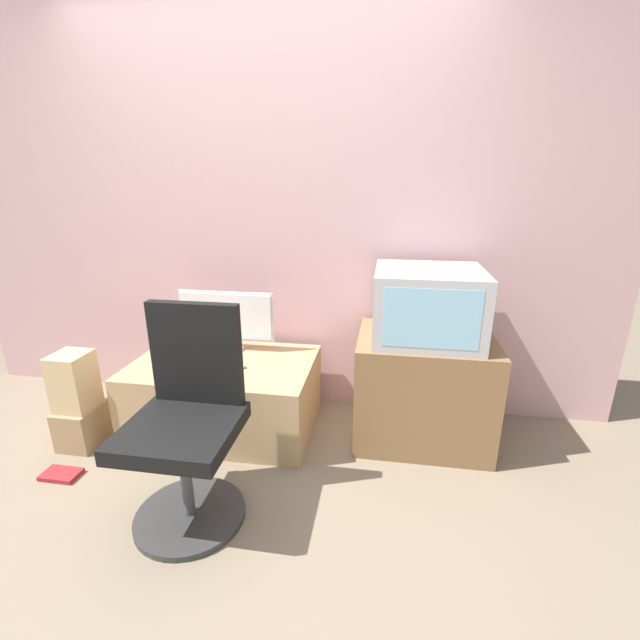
# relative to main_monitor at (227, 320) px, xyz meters

# --- Properties ---
(ground_plane) EXTENTS (12.00, 12.00, 0.00)m
(ground_plane) POSITION_rel_main_monitor_xyz_m (0.24, -1.08, -0.64)
(ground_plane) COLOR #7F705B
(wall_back) EXTENTS (4.40, 0.05, 2.60)m
(wall_back) POSITION_rel_main_monitor_xyz_m (0.24, 0.25, 0.66)
(wall_back) COLOR #CC9EA3
(wall_back) RESTS_ON ground_plane
(desk) EXTENTS (1.08, 0.72, 0.44)m
(desk) POSITION_rel_main_monitor_xyz_m (0.04, -0.19, -0.42)
(desk) COLOR tan
(desk) RESTS_ON ground_plane
(side_stand) EXTENTS (0.77, 0.61, 0.64)m
(side_stand) POSITION_rel_main_monitor_xyz_m (1.23, -0.11, -0.32)
(side_stand) COLOR olive
(side_stand) RESTS_ON ground_plane
(main_monitor) EXTENTS (0.62, 0.20, 0.39)m
(main_monitor) POSITION_rel_main_monitor_xyz_m (0.00, 0.00, 0.00)
(main_monitor) COLOR silver
(main_monitor) RESTS_ON desk
(keyboard) EXTENTS (0.29, 0.11, 0.01)m
(keyboard) POSITION_rel_main_monitor_xyz_m (-0.04, -0.24, -0.19)
(keyboard) COLOR silver
(keyboard) RESTS_ON desk
(mouse) EXTENTS (0.06, 0.04, 0.03)m
(mouse) POSITION_rel_main_monitor_xyz_m (0.18, -0.27, -0.19)
(mouse) COLOR silver
(mouse) RESTS_ON desk
(crt_tv) EXTENTS (0.58, 0.54, 0.39)m
(crt_tv) POSITION_rel_main_monitor_xyz_m (1.22, -0.13, 0.20)
(crt_tv) COLOR #B7B7BC
(crt_tv) RESTS_ON side_stand
(office_chair) EXTENTS (0.50, 0.50, 0.97)m
(office_chair) POSITION_rel_main_monitor_xyz_m (0.15, -0.91, -0.20)
(office_chair) COLOR #333333
(office_chair) RESTS_ON ground_plane
(cardboard_box_lower) EXTENTS (0.20, 0.25, 0.24)m
(cardboard_box_lower) POSITION_rel_main_monitor_xyz_m (-0.72, -0.51, -0.52)
(cardboard_box_lower) COLOR #A3845B
(cardboard_box_lower) RESTS_ON ground_plane
(cardboard_box_upper) EXTENTS (0.19, 0.20, 0.33)m
(cardboard_box_upper) POSITION_rel_main_monitor_xyz_m (-0.72, -0.51, -0.23)
(cardboard_box_upper) COLOR #D1B27F
(cardboard_box_upper) RESTS_ON cardboard_box_lower
(book) EXTENTS (0.19, 0.11, 0.02)m
(book) POSITION_rel_main_monitor_xyz_m (-0.65, -0.81, -0.62)
(book) COLOR maroon
(book) RESTS_ON ground_plane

